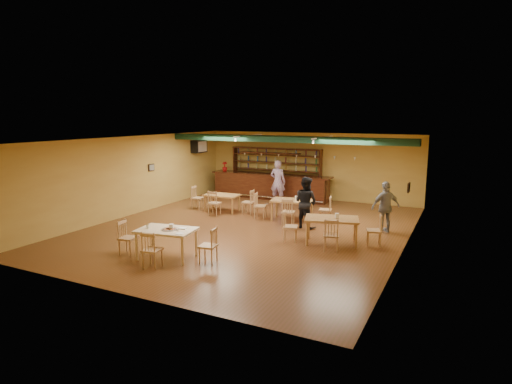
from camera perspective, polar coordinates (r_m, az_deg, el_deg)
The scene contains 22 objects.
floor at distance 14.50m, azimuth -0.88°, elevation -4.87°, with size 12.00×12.00×0.00m, color brown.
ceiling_beam at distance 16.57m, azimuth 3.57°, elevation 7.06°, with size 10.00×0.30×0.25m, color #11331F.
track_rail_left at distance 17.87m, azimuth -1.04°, elevation 7.53°, with size 0.05×2.50×0.05m, color silver.
track_rail_right at distance 16.64m, azimuth 8.86°, elevation 7.22°, with size 0.05×2.50×0.05m, color silver.
ac_unit at distance 20.13m, azimuth -7.61°, elevation 6.06°, with size 0.34×0.70×0.48m, color silver.
picture_left at distance 17.75m, azimuth -13.80°, elevation 3.20°, with size 0.04×0.34×0.28m, color black.
picture_right at distance 13.19m, azimuth 19.72°, elevation 0.57°, with size 0.04×0.34×0.28m, color black.
bar_counter at distance 19.60m, azimuth 1.90°, elevation 0.78°, with size 5.71×0.85×1.13m, color black.
back_bar_hutch at distance 20.08m, azimuth 2.66°, elevation 2.66°, with size 4.42×0.40×2.28m, color black.
poinsettia at distance 20.59m, azimuth -4.20°, elevation 3.42°, with size 0.25×0.25×0.45m, color #B31110.
dining_table_a at distance 17.04m, azimuth -4.53°, elevation -1.45°, with size 1.35×0.81×0.68m, color olive.
dining_table_b at distance 15.61m, azimuth 4.84°, elevation -2.40°, with size 1.50×0.90×0.75m, color olive.
dining_table_d at distance 12.94m, azimuth 10.03°, elevation -5.11°, with size 1.56×0.93×0.78m, color olive.
near_table at distance 11.69m, azimuth -11.82°, elevation -6.77°, with size 1.50×0.96×0.80m, color #D3BC8D.
pizza_tray at distance 11.52m, azimuth -11.47°, elevation -4.91°, with size 0.40×0.40×0.01m, color silver.
parmesan_shaker at distance 11.75m, azimuth -14.24°, elevation -4.48°, with size 0.07×0.07×0.11m, color #EAE5C6.
napkin_stack at distance 11.52m, azimuth -9.77°, elevation -4.80°, with size 0.20×0.15×0.03m, color white.
pizza_server at distance 11.46m, azimuth -10.68°, elevation -4.90°, with size 0.32×0.09×0.00m, color silver.
side_plate at distance 11.07m, azimuth -10.18°, elevation -5.48°, with size 0.22×0.22×0.01m, color white.
patron_bar at distance 18.50m, azimuth 2.93°, elevation 1.38°, with size 0.68×0.45×1.88m, color #7C4596.
patron_right_a at distance 14.50m, azimuth 6.64°, elevation -1.38°, with size 0.85×0.66×1.75m, color black.
patron_right_b at distance 14.48m, azimuth 16.91°, elevation -1.93°, with size 0.98×0.41×1.68m, color gray.
Camera 1 is at (6.43, -12.44, 3.77)m, focal length 29.97 mm.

